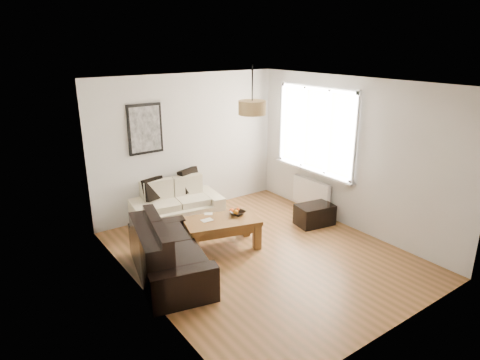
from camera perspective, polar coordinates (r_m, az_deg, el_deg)
floor at (r=6.58m, az=3.09°, el=-10.07°), size 4.50×4.50×0.00m
ceiling at (r=5.81m, az=3.54°, el=13.08°), size 3.80×4.50×0.00m
wall_back at (r=7.88m, az=-7.03°, el=4.84°), size 3.80×0.04×2.60m
wall_front at (r=4.66m, az=21.00°, el=-6.17°), size 3.80×0.04×2.60m
wall_left at (r=5.16m, az=-13.42°, el=-3.01°), size 0.04×4.50×2.60m
wall_right at (r=7.37m, az=14.92°, el=3.38°), size 0.04×4.50×2.60m
window_bay at (r=7.79m, az=10.40°, el=6.77°), size 0.14×1.90×1.60m
radiator at (r=8.09m, az=9.70°, el=-1.74°), size 0.10×0.90×0.52m
poster at (r=7.41m, az=-12.84°, el=6.81°), size 0.62×0.04×0.87m
pendant_shade at (r=6.09m, az=1.67°, el=9.85°), size 0.40×0.40×0.20m
loveseat_cream at (r=7.52m, az=-8.67°, el=-3.25°), size 1.65×1.05×0.77m
sofa_leather at (r=5.95m, az=-9.64°, el=-9.48°), size 1.23×1.91×0.76m
coffee_table at (r=6.69m, az=-2.50°, el=-7.26°), size 1.29×0.92×0.47m
ottoman at (r=7.61m, az=10.15°, el=-4.68°), size 0.71×0.52×0.37m
cushion_left at (r=7.44m, az=-11.69°, el=-1.16°), size 0.40×0.20×0.38m
cushion_right at (r=7.73m, az=-6.93°, el=-0.00°), size 0.44×0.27×0.42m
fruit_bowl at (r=6.75m, az=-0.29°, el=-4.52°), size 0.28×0.28×0.06m
orange_a at (r=6.76m, az=-0.58°, el=-4.40°), size 0.09×0.09×0.08m
orange_b at (r=6.86m, az=-0.29°, el=-4.04°), size 0.08×0.08×0.06m
orange_c at (r=6.81m, az=-1.15°, el=-4.21°), size 0.10×0.10×0.08m
papers at (r=6.58m, az=-4.53°, el=-5.49°), size 0.18×0.13×0.01m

